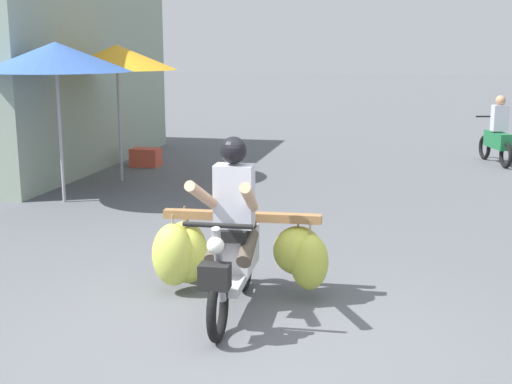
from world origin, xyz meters
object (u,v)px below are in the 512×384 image
at_px(motorbike_distant_ahead_left, 497,137).
at_px(market_umbrella_near_shop, 56,57).
at_px(market_umbrella_further_along, 117,57).
at_px(produce_crate, 146,157).
at_px(motorbike_main_loaded, 228,248).

distance_m(motorbike_distant_ahead_left, market_umbrella_near_shop, 8.74).
distance_m(market_umbrella_near_shop, market_umbrella_further_along, 1.82).
height_order(market_umbrella_near_shop, produce_crate, market_umbrella_near_shop).
distance_m(motorbike_distant_ahead_left, market_umbrella_further_along, 7.67).
height_order(motorbike_main_loaded, motorbike_distant_ahead_left, motorbike_main_loaded).
bearing_deg(produce_crate, motorbike_distant_ahead_left, 13.84).
bearing_deg(market_umbrella_near_shop, market_umbrella_further_along, 84.19).
bearing_deg(market_umbrella_near_shop, motorbike_main_loaded, -44.86).
relative_size(motorbike_distant_ahead_left, market_umbrella_near_shop, 0.66).
bearing_deg(market_umbrella_further_along, market_umbrella_near_shop, -95.81).
relative_size(market_umbrella_near_shop, market_umbrella_further_along, 1.01).
height_order(motorbike_distant_ahead_left, market_umbrella_further_along, market_umbrella_further_along).
xyz_separation_m(market_umbrella_near_shop, market_umbrella_further_along, (0.18, 1.81, -0.03)).
distance_m(motorbike_main_loaded, motorbike_distant_ahead_left, 9.20).
bearing_deg(motorbike_main_loaded, market_umbrella_near_shop, 135.14).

